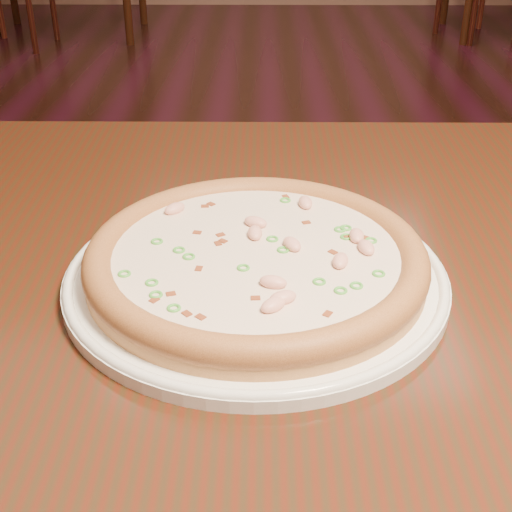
{
  "coord_description": "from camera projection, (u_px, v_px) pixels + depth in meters",
  "views": [
    {
      "loc": [
        -0.16,
        -1.36,
        1.11
      ],
      "look_at": [
        -0.16,
        -0.79,
        0.78
      ],
      "focal_mm": 50.0,
      "sensor_mm": 36.0,
      "label": 1
    }
  ],
  "objects": [
    {
      "name": "ground",
      "position": [
        327.0,
        371.0,
        1.73
      ],
      "size": [
        9.0,
        9.0,
        0.0
      ],
      "primitive_type": "plane",
      "color": "black"
    },
    {
      "name": "pizza",
      "position": [
        256.0,
        259.0,
        0.66
      ],
      "size": [
        0.32,
        0.32,
        0.03
      ],
      "color": "tan",
      "rests_on": "plate"
    },
    {
      "name": "hero_table",
      "position": [
        368.0,
        336.0,
        0.77
      ],
      "size": [
        1.2,
        0.8,
        0.75
      ],
      "color": "black",
      "rests_on": "ground"
    },
    {
      "name": "plate",
      "position": [
        256.0,
        276.0,
        0.67
      ],
      "size": [
        0.36,
        0.36,
        0.02
      ],
      "color": "white",
      "rests_on": "hero_table"
    }
  ]
}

